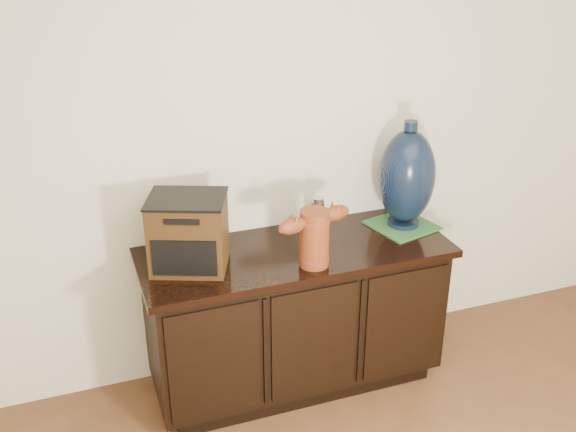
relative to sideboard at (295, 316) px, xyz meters
name	(u,v)px	position (x,y,z in m)	size (l,w,h in m)	color
sideboard	(295,316)	(0.00, 0.00, 0.00)	(1.46, 0.56, 0.75)	black
terracotta_vessel	(314,235)	(0.03, -0.17, 0.52)	(0.37, 0.16, 0.26)	brown
tv_radio	(189,233)	(-0.49, 0.01, 0.53)	(0.40, 0.37, 0.33)	#38210E
green_mat	(402,225)	(0.59, 0.05, 0.37)	(0.29, 0.29, 0.01)	#295D2C
lamp_base	(407,177)	(0.59, 0.05, 0.63)	(0.33, 0.33, 0.53)	black
spray_can	(318,215)	(0.16, 0.14, 0.46)	(0.06, 0.06, 0.18)	#570F15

